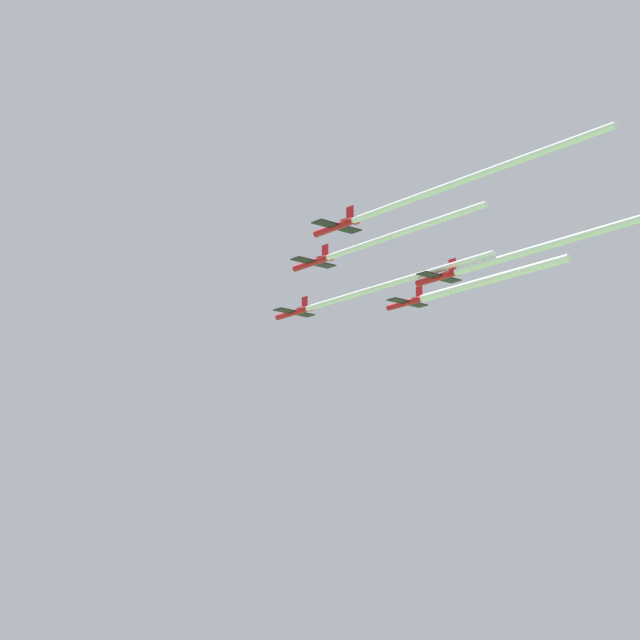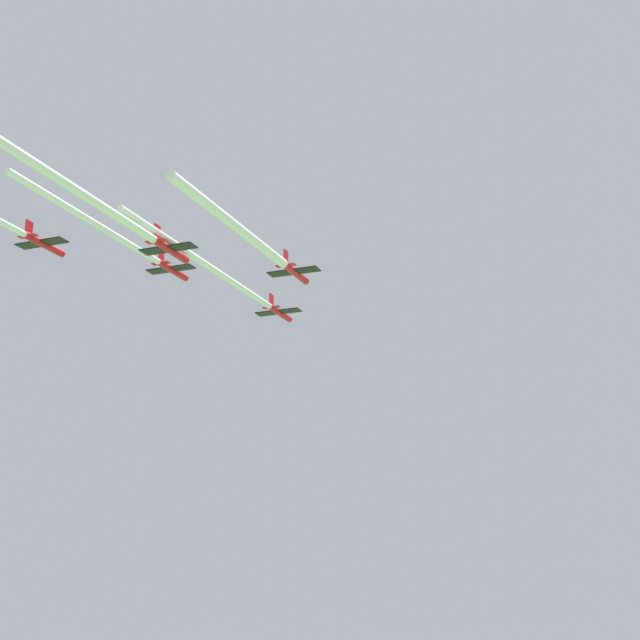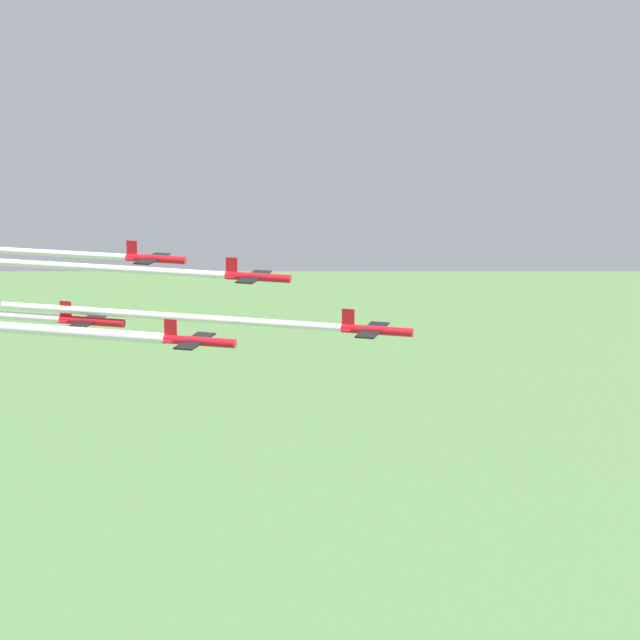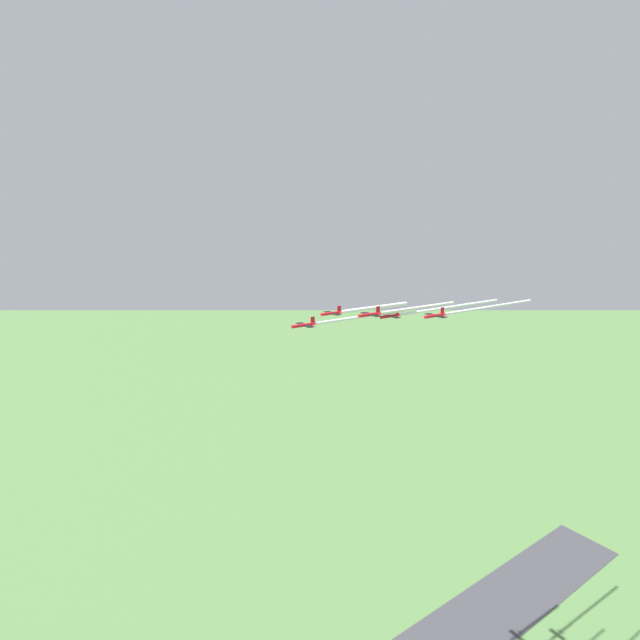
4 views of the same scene
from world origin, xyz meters
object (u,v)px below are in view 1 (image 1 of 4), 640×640
at_px(jet_0, 293,313).
at_px(jet_3, 336,227).
at_px(jet_2, 406,303).
at_px(jet_4, 438,277).
at_px(jet_1, 313,263).

height_order(jet_0, jet_3, jet_3).
xyz_separation_m(jet_2, jet_4, (5.69, -18.88, -1.21)).
relative_size(jet_1, jet_3, 1.00).
distance_m(jet_0, jet_2, 19.72).
xyz_separation_m(jet_0, jet_4, (24.96, -23.09, -1.20)).
distance_m(jet_1, jet_4, 20.17).
height_order(jet_3, jet_4, jet_3).
height_order(jet_2, jet_3, jet_3).
bearing_deg(jet_1, jet_4, -59.53).
distance_m(jet_2, jet_4, 19.76).
bearing_deg(jet_4, jet_3, -180.00).
relative_size(jet_0, jet_1, 1.00).
distance_m(jet_2, jet_3, 34.57).
xyz_separation_m(jet_0, jet_3, (11.37, -37.77, 2.44)).
bearing_deg(jet_2, jet_1, -180.00).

